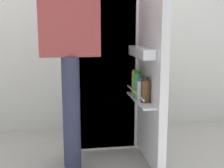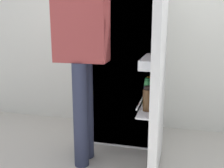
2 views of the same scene
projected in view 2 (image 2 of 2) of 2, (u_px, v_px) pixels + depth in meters
The scene contains 4 objects.
ground_plane at pixel (115, 160), 2.39m from camera, with size 5.84×5.84×0.00m, color #B7B2A8.
kitchen_wall at pixel (136, 10), 2.95m from camera, with size 4.40×0.10×2.56m, color silver.
refrigerator at pixel (131, 58), 2.66m from camera, with size 0.70×1.22×1.64m.
person at pixel (83, 39), 2.14m from camera, with size 0.55×0.73×1.73m.
Camera 2 is at (0.51, -2.11, 1.19)m, focal length 44.23 mm.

